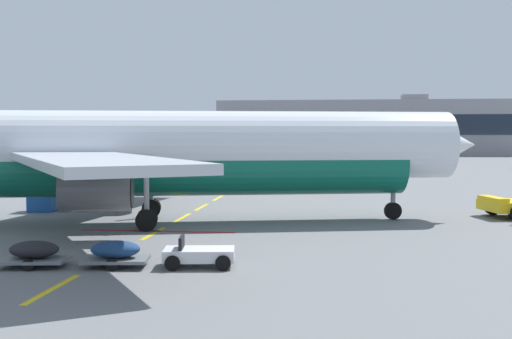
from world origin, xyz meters
TOP-DOWN VIEW (x-y plane):
  - ground at (40.00, 40.00)m, footprint 400.00×400.00m
  - apron_paint_markings at (18.00, 39.10)m, footprint 8.00×98.47m
  - airliner_foreground at (18.12, 25.09)m, footprint 34.49×33.65m
  - catering_truck at (8.55, 46.52)m, footprint 7.40×4.67m
  - ground_power_truck at (24.40, 46.87)m, footprint 7.38×4.06m
  - baggage_train at (17.38, 13.15)m, footprint 11.69×3.10m
  - uld_cargo_container at (8.50, 29.19)m, footprint 1.70×1.66m
  - terminal_satellite at (35.19, 148.51)m, footprint 71.82×20.52m

SIDE VIEW (x-z plane):
  - ground at x=40.00m, z-range 0.00..0.00m
  - apron_paint_markings at x=18.00m, z-range 0.00..0.01m
  - baggage_train at x=17.38m, z-range -0.04..1.10m
  - uld_cargo_container at x=8.50m, z-range 0.00..1.60m
  - catering_truck at x=8.55m, z-range 0.08..3.22m
  - ground_power_truck at x=24.40m, z-range 0.08..3.22m
  - airliner_foreground at x=18.12m, z-range -2.15..10.05m
  - terminal_satellite at x=35.19m, z-range -0.78..13.61m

